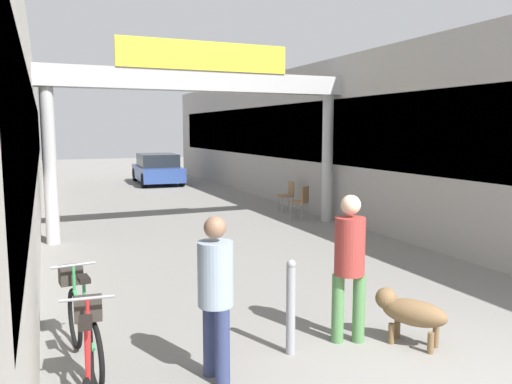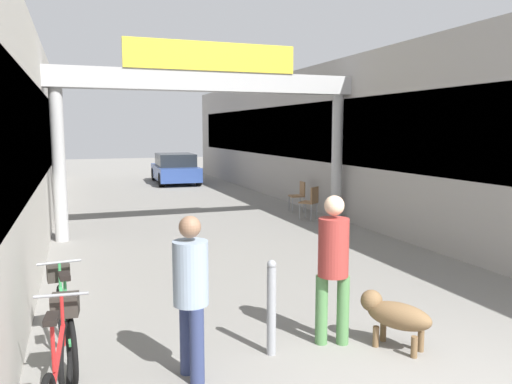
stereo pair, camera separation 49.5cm
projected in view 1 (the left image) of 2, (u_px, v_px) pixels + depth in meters
storefront_right at (334, 138)px, 15.90m from camera, size 3.00×26.00×4.25m
arcade_sign_gateway at (203, 98)px, 11.48m from camera, size 7.40×0.47×4.37m
pedestrian_with_dog at (349, 259)px, 5.58m from camera, size 0.44×0.44×1.69m
pedestrian_companion at (216, 288)px, 4.72m from camera, size 0.40×0.40×1.61m
dog_on_leash at (408, 311)px, 5.60m from camera, size 0.67×0.84×0.60m
bicycle_red_nearest at (89, 373)px, 4.06m from camera, size 0.46×1.69×0.98m
bicycle_green_second at (81, 322)px, 5.15m from camera, size 0.46×1.68×0.98m
bollard_post_metal at (291, 306)px, 5.33m from camera, size 0.10×0.10×1.04m
cafe_chair_wood_nearer at (302, 200)px, 13.36m from camera, size 0.56×0.56×0.89m
cafe_chair_wood_farther at (288, 193)px, 14.67m from camera, size 0.44×0.44×0.89m
parked_car_blue at (157, 169)px, 22.23m from camera, size 1.94×4.07×1.33m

